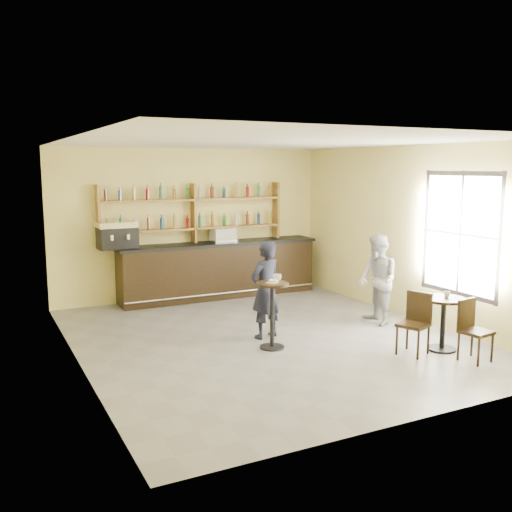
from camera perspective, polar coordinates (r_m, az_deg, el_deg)
name	(u,v)px	position (r m, az deg, el deg)	size (l,w,h in m)	color
floor	(267,338)	(9.54, 1.09, -8.19)	(7.00, 7.00, 0.00)	slate
ceiling	(267,141)	(9.13, 1.15, 11.38)	(7.00, 7.00, 0.00)	white
wall_back	(192,223)	(12.39, -6.45, 3.27)	(7.00, 7.00, 0.00)	#F4E78B
wall_front	(419,281)	(6.36, 15.99, -2.37)	(7.00, 7.00, 0.00)	#F4E78B
wall_left	(75,255)	(8.26, -17.63, 0.09)	(7.00, 7.00, 0.00)	#F4E78B
wall_right	(411,233)	(10.92, 15.21, 2.25)	(7.00, 7.00, 0.00)	#F4E78B
window_pane	(460,234)	(10.05, 19.76, 2.06)	(2.00, 2.00, 0.00)	white
window_frame	(460,234)	(10.04, 19.73, 2.06)	(0.04, 1.70, 2.10)	black
shelf_unit	(194,214)	(12.25, -6.26, 4.19)	(4.00, 0.26, 1.40)	brown
liquor_bottles	(193,206)	(12.23, -6.27, 4.99)	(3.68, 0.10, 1.00)	#8C5919
bar_counter	(219,270)	(12.38, -3.72, -1.37)	(4.44, 0.87, 1.20)	black
espresso_machine	(117,235)	(11.59, -13.72, 2.01)	(0.74, 0.48, 0.53)	black
pastry_case	(223,235)	(12.30, -3.34, 2.11)	(0.50, 0.40, 0.30)	silver
pedestal_table	(272,316)	(8.89, 1.62, -5.98)	(0.51, 0.51, 1.04)	black
napkin	(272,283)	(8.78, 1.64, -2.68)	(0.16, 0.16, 0.00)	white
donut	(273,281)	(8.77, 1.73, -2.51)	(0.14, 0.14, 0.05)	#E4B553
cup_pedestal	(277,277)	(8.92, 2.13, -2.16)	(0.13, 0.13, 0.11)	white
man_main	(266,290)	(9.37, 0.96, -3.37)	(0.59, 0.39, 1.63)	black
cafe_table	(443,324)	(9.28, 18.18, -6.48)	(0.65, 0.65, 0.83)	black
cup_cafe	(447,295)	(9.21, 18.54, -3.68)	(0.10, 0.10, 0.09)	white
chair_west	(413,324)	(8.94, 15.45, -6.58)	(0.41, 0.41, 0.94)	black
chair_south	(476,331)	(8.91, 21.15, -7.03)	(0.39, 0.39, 0.90)	black
patron_second	(378,280)	(10.40, 12.08, -2.34)	(0.79, 0.61, 1.62)	#A4A4A9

